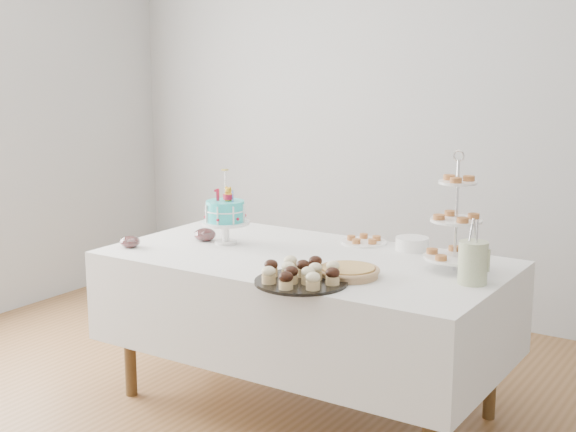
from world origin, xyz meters
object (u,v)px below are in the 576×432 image
Objects in this scene: table at (305,302)px; cupcake_tray at (301,273)px; tiered_stand at (456,221)px; jam_bowl_a at (130,242)px; jam_bowl_b at (205,235)px; plate_stack at (412,244)px; pastry_plate at (364,240)px; pie at (348,271)px; birthday_cake at (225,224)px; utensil_pitcher at (473,261)px.

cupcake_tray reaches higher than table.
jam_bowl_a is at bearing -163.05° from tiered_stand.
plate_stack is at bearing 21.72° from jam_bowl_b.
cupcake_tray is 1.70× the size of pastry_plate.
pie is 0.54m from tiered_stand.
tiered_stand is 2.31× the size of pastry_plate.
table is 0.59m from birthday_cake.
plate_stack is (0.15, 0.80, -0.01)m from cupcake_tray.
pie is 0.53m from utensil_pitcher.
utensil_pitcher is (1.32, -0.02, -0.00)m from birthday_cake.
plate_stack is 1.64× the size of jam_bowl_a.
birthday_cake is at bearing -155.67° from plate_stack.
pie is at bearing -134.69° from tiered_stand.
plate_stack is 0.27m from pastry_plate.
pie is at bearing -12.11° from jam_bowl_b.
table is 3.52× the size of tiered_stand.
pie is at bearing -29.70° from birthday_cake.
jam_bowl_a is 0.89× the size of jam_bowl_b.
cupcake_tray is 0.81m from pastry_plate.
plate_stack is 1.07m from jam_bowl_b.
pastry_plate is at bearing 17.88° from birthday_cake.
birthday_cake is 0.15m from jam_bowl_b.
pastry_plate is (-0.24, 0.60, -0.01)m from pie.
plate_stack is (-0.32, 0.25, -0.20)m from tiered_stand.
cupcake_tray is 0.94m from jam_bowl_b.
jam_bowl_a is (-0.36, -0.33, -0.08)m from birthday_cake.
cupcake_tray is 2.43× the size of plate_stack.
birthday_cake is 0.86m from pie.
pastry_plate is (0.11, 0.40, 0.24)m from table.
pie is at bearing -93.01° from plate_stack.
tiered_stand is at bearing 12.20° from table.
birthday_cake is at bearing 178.88° from table.
jam_bowl_b reaches higher than pastry_plate.
tiered_stand is at bearing 16.95° from jam_bowl_a.
utensil_pitcher is (1.68, 0.31, 0.07)m from jam_bowl_a.
birthday_cake is 0.49m from jam_bowl_a.
utensil_pitcher is at bearing 10.42° from jam_bowl_a.
jam_bowl_a is 0.36× the size of utensil_pitcher.
pie is at bearing 5.52° from jam_bowl_a.
jam_bowl_a is at bearing -124.92° from jam_bowl_b.
utensil_pitcher reaches higher than table.
tiered_stand is 1.95× the size of utensil_pitcher.
utensil_pitcher reaches higher than pastry_plate.
jam_bowl_a is 1.71m from utensil_pitcher.
pastry_plate is at bearing 111.40° from pie.
pastry_plate is at bearing 156.98° from tiered_stand.
plate_stack is at bearing 8.96° from birthday_cake.
jam_bowl_b is (-0.73, -0.40, 0.02)m from pastry_plate.
pie reaches higher than table.
cupcake_tray is (0.23, -0.40, 0.27)m from table.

